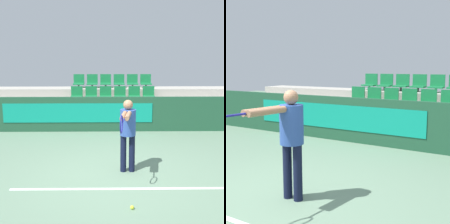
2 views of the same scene
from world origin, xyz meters
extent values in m
plane|color=slate|center=(0.00, 0.00, 0.00)|extent=(30.00, 30.00, 0.00)
cube|color=white|center=(0.00, -0.54, 0.00)|extent=(4.12, 0.08, 0.01)
cube|color=#1E4C33|center=(0.00, 3.82, 0.57)|extent=(11.34, 0.12, 1.13)
cube|color=#0F937A|center=(-1.15, 3.75, 0.62)|extent=(4.80, 0.02, 0.62)
cube|color=#ADA89E|center=(0.00, 4.39, 0.19)|extent=(10.94, 0.97, 0.38)
cube|color=#ADA89E|center=(0.00, 5.36, 0.38)|extent=(10.94, 0.97, 0.75)
cube|color=#ADA89E|center=(0.00, 6.33, 0.57)|extent=(10.94, 0.97, 1.13)
cylinder|color=#333333|center=(-1.35, 4.44, 0.44)|extent=(0.07, 0.07, 0.13)
cube|color=#197A42|center=(-1.35, 4.44, 0.53)|extent=(0.43, 0.37, 0.05)
cube|color=#197A42|center=(-1.35, 4.60, 0.73)|extent=(0.43, 0.04, 0.35)
cylinder|color=#333333|center=(-0.81, 4.44, 0.44)|extent=(0.07, 0.07, 0.13)
cube|color=#197A42|center=(-0.81, 4.44, 0.53)|extent=(0.43, 0.37, 0.05)
cube|color=#197A42|center=(-0.81, 4.60, 0.73)|extent=(0.43, 0.04, 0.35)
cylinder|color=#333333|center=(-0.27, 4.44, 0.44)|extent=(0.07, 0.07, 0.13)
cube|color=#197A42|center=(-0.27, 4.44, 0.53)|extent=(0.43, 0.37, 0.05)
cube|color=#197A42|center=(-0.27, 4.60, 0.73)|extent=(0.43, 0.04, 0.35)
cylinder|color=#333333|center=(0.27, 4.44, 0.44)|extent=(0.07, 0.07, 0.13)
cube|color=#197A42|center=(0.27, 4.44, 0.53)|extent=(0.43, 0.37, 0.05)
cube|color=#197A42|center=(0.27, 4.60, 0.73)|extent=(0.43, 0.04, 0.35)
cylinder|color=#333333|center=(0.81, 4.44, 0.44)|extent=(0.07, 0.07, 0.13)
cube|color=#197A42|center=(0.81, 4.44, 0.53)|extent=(0.43, 0.37, 0.05)
cube|color=#197A42|center=(0.81, 4.60, 0.73)|extent=(0.43, 0.04, 0.35)
cylinder|color=#333333|center=(1.35, 4.44, 0.44)|extent=(0.07, 0.07, 0.13)
cube|color=#197A42|center=(1.35, 4.44, 0.53)|extent=(0.43, 0.37, 0.05)
cube|color=#197A42|center=(1.35, 4.60, 0.73)|extent=(0.43, 0.04, 0.35)
cylinder|color=#333333|center=(-1.35, 5.41, 0.82)|extent=(0.07, 0.07, 0.13)
cube|color=#197A42|center=(-1.35, 5.41, 0.91)|extent=(0.43, 0.37, 0.05)
cube|color=#197A42|center=(-1.35, 5.57, 1.11)|extent=(0.43, 0.04, 0.35)
cylinder|color=#333333|center=(-0.81, 5.41, 0.82)|extent=(0.07, 0.07, 0.13)
cube|color=#197A42|center=(-0.81, 5.41, 0.91)|extent=(0.43, 0.37, 0.05)
cube|color=#197A42|center=(-0.81, 5.57, 1.11)|extent=(0.43, 0.04, 0.35)
cylinder|color=#333333|center=(-0.27, 5.41, 0.82)|extent=(0.07, 0.07, 0.13)
cube|color=#197A42|center=(-0.27, 5.41, 0.91)|extent=(0.43, 0.37, 0.05)
cube|color=#197A42|center=(-0.27, 5.57, 1.11)|extent=(0.43, 0.04, 0.35)
cylinder|color=#333333|center=(0.27, 5.41, 0.82)|extent=(0.07, 0.07, 0.13)
cube|color=#197A42|center=(0.27, 5.41, 0.91)|extent=(0.43, 0.37, 0.05)
cube|color=#197A42|center=(0.27, 5.57, 1.11)|extent=(0.43, 0.04, 0.35)
cylinder|color=#333333|center=(0.81, 5.41, 0.82)|extent=(0.07, 0.07, 0.13)
cube|color=#197A42|center=(0.81, 5.41, 0.91)|extent=(0.43, 0.37, 0.05)
cube|color=#197A42|center=(0.81, 5.57, 1.11)|extent=(0.43, 0.04, 0.35)
cylinder|color=#333333|center=(1.35, 5.41, 0.82)|extent=(0.07, 0.07, 0.13)
cube|color=#197A42|center=(1.35, 5.41, 0.91)|extent=(0.43, 0.37, 0.05)
cube|color=#197A42|center=(1.35, 5.57, 1.11)|extent=(0.43, 0.04, 0.35)
cylinder|color=#333333|center=(-1.35, 6.37, 1.20)|extent=(0.07, 0.07, 0.13)
cube|color=#197A42|center=(-1.35, 6.37, 1.28)|extent=(0.43, 0.37, 0.05)
cube|color=#197A42|center=(-1.35, 6.54, 1.48)|extent=(0.43, 0.04, 0.35)
cylinder|color=#333333|center=(-0.81, 6.37, 1.20)|extent=(0.07, 0.07, 0.13)
cube|color=#197A42|center=(-0.81, 6.37, 1.28)|extent=(0.43, 0.37, 0.05)
cube|color=#197A42|center=(-0.81, 6.54, 1.48)|extent=(0.43, 0.04, 0.35)
cylinder|color=#333333|center=(-0.27, 6.37, 1.20)|extent=(0.07, 0.07, 0.13)
cube|color=#197A42|center=(-0.27, 6.37, 1.28)|extent=(0.43, 0.37, 0.05)
cube|color=#197A42|center=(-0.27, 6.54, 1.48)|extent=(0.43, 0.04, 0.35)
cylinder|color=#333333|center=(0.27, 6.37, 1.20)|extent=(0.07, 0.07, 0.13)
cube|color=#197A42|center=(0.27, 6.37, 1.28)|extent=(0.43, 0.37, 0.05)
cube|color=#197A42|center=(0.27, 6.54, 1.48)|extent=(0.43, 0.04, 0.35)
cylinder|color=#333333|center=(0.81, 6.37, 1.20)|extent=(0.07, 0.07, 0.13)
cube|color=#197A42|center=(0.81, 6.37, 1.28)|extent=(0.43, 0.37, 0.05)
cube|color=#197A42|center=(0.81, 6.54, 1.48)|extent=(0.43, 0.04, 0.35)
cylinder|color=#333333|center=(1.35, 6.37, 1.20)|extent=(0.07, 0.07, 0.13)
cube|color=#197A42|center=(1.35, 6.37, 1.28)|extent=(0.43, 0.37, 0.05)
cube|color=#197A42|center=(1.35, 6.54, 1.48)|extent=(0.43, 0.04, 0.35)
cylinder|color=black|center=(0.14, 0.35, 0.41)|extent=(0.13, 0.13, 0.82)
cylinder|color=black|center=(0.32, 0.35, 0.41)|extent=(0.13, 0.13, 0.82)
cylinder|color=#2D4C99|center=(0.23, 0.35, 1.09)|extent=(0.34, 0.34, 0.56)
sphere|color=#9E7051|center=(0.23, 0.35, 1.47)|extent=(0.21, 0.21, 0.21)
cylinder|color=#9E7051|center=(0.11, -0.10, 1.33)|extent=(0.18, 0.57, 0.09)
cylinder|color=#9E7051|center=(0.21, -0.10, 1.33)|extent=(0.18, 0.57, 0.09)
cylinder|color=navy|center=(0.09, -0.52, 1.33)|extent=(0.08, 0.30, 0.03)
torus|color=navy|center=(0.04, -0.82, 1.33)|extent=(0.08, 0.32, 0.32)
sphere|color=#CCDB33|center=(0.20, -1.32, 0.03)|extent=(0.07, 0.07, 0.07)
camera|label=1|loc=(-0.20, -6.08, 2.59)|focal=50.00mm
camera|label=2|loc=(2.95, -3.01, 1.90)|focal=50.00mm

